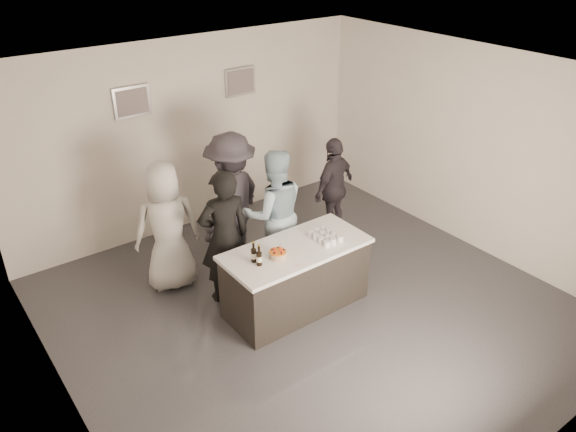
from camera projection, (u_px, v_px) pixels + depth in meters
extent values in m
plane|color=#3D3D42|center=(311.00, 308.00, 7.29)|extent=(6.00, 6.00, 0.00)
plane|color=white|center=(316.00, 79.00, 5.87)|extent=(6.00, 6.00, 0.00)
cube|color=silver|center=(192.00, 135.00, 8.70)|extent=(6.00, 0.04, 3.00)
cube|color=silver|center=(550.00, 344.00, 4.46)|extent=(6.00, 0.04, 3.00)
cube|color=silver|center=(52.00, 298.00, 5.00)|extent=(0.04, 6.00, 3.00)
cube|color=silver|center=(474.00, 150.00, 8.16)|extent=(0.04, 6.00, 3.00)
cube|color=#B2B2B7|center=(132.00, 102.00, 7.88)|extent=(0.54, 0.04, 0.44)
cube|color=#B2B2B7|center=(240.00, 82.00, 8.82)|extent=(0.54, 0.04, 0.44)
cube|color=white|center=(296.00, 277.00, 7.13)|extent=(1.86, 0.86, 0.90)
cylinder|color=orange|center=(278.00, 255.00, 6.69)|extent=(0.21, 0.21, 0.07)
cylinder|color=black|center=(254.00, 252.00, 6.57)|extent=(0.07, 0.07, 0.26)
cylinder|color=black|center=(259.00, 255.00, 6.50)|extent=(0.07, 0.07, 0.26)
cube|color=orange|center=(325.00, 236.00, 7.08)|extent=(0.30, 0.40, 0.08)
cube|color=pink|center=(299.00, 266.00, 6.54)|extent=(0.24, 0.08, 0.01)
imported|color=black|center=(225.00, 237.00, 7.10)|extent=(0.75, 0.57, 1.84)
imported|color=#A1C1D2|center=(274.00, 213.00, 7.65)|extent=(1.08, 0.97, 1.84)
imported|color=silver|center=(167.00, 227.00, 7.36)|extent=(0.99, 0.77, 1.80)
imported|color=#352F37|center=(334.00, 187.00, 8.65)|extent=(1.02, 0.65, 1.61)
imported|color=#343039|center=(232.00, 200.00, 7.88)|extent=(1.46, 1.25, 1.96)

